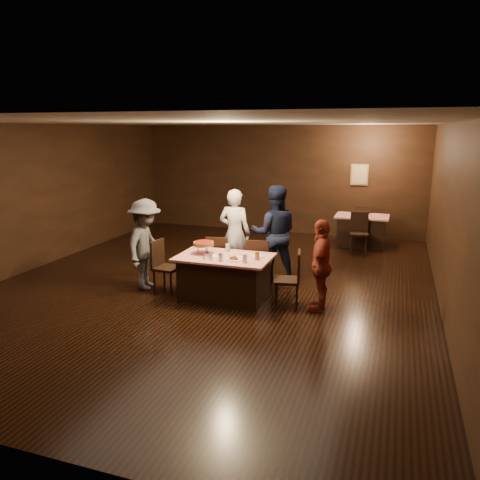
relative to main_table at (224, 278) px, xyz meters
name	(u,v)px	position (x,y,z in m)	size (l,w,h in m)	color
room	(213,171)	(-0.47, 0.70, 1.75)	(10.00, 10.04, 3.02)	black
main_table	(224,278)	(0.00, 0.00, 0.00)	(1.60, 1.00, 0.77)	red
back_table	(361,231)	(1.93, 4.71, 0.00)	(1.30, 0.90, 0.77)	#A70B0B
chair_far_left	(219,259)	(-0.40, 0.75, 0.09)	(0.42, 0.42, 0.95)	black
chair_far_right	(259,263)	(0.40, 0.75, 0.09)	(0.42, 0.42, 0.95)	black
chair_end_left	(167,267)	(-1.10, 0.00, 0.09)	(0.42, 0.42, 0.95)	black
chair_end_right	(287,279)	(1.10, 0.00, 0.09)	(0.42, 0.42, 0.95)	black
chair_back_near	(359,233)	(1.93, 4.01, 0.09)	(0.42, 0.42, 0.95)	black
chair_back_far	(363,223)	(1.93, 5.31, 0.09)	(0.42, 0.42, 0.95)	black
diner_white_jacket	(235,233)	(-0.26, 1.29, 0.49)	(0.64, 0.42, 1.76)	white
diner_navy_hoodie	(274,233)	(0.54, 1.30, 0.55)	(0.91, 0.71, 1.86)	black
diner_grey_knit	(146,244)	(-1.56, 0.08, 0.45)	(1.08, 0.62, 1.67)	#4F4F53
diner_red_shirt	(321,265)	(1.65, 0.04, 0.37)	(0.88, 0.37, 1.51)	#9C3625
pizza_stand	(204,243)	(-0.40, 0.05, 0.57)	(0.38, 0.38, 0.22)	black
plate_with_slice	(235,259)	(0.25, -0.18, 0.41)	(0.25, 0.25, 0.06)	white
plate_empty	(258,256)	(0.55, 0.15, 0.39)	(0.25, 0.25, 0.01)	white
glass_front_left	(221,257)	(0.05, -0.30, 0.46)	(0.08, 0.08, 0.14)	silver
glass_front_right	(245,258)	(0.45, -0.25, 0.46)	(0.08, 0.08, 0.14)	silver
glass_amber	(257,256)	(0.60, -0.05, 0.46)	(0.08, 0.08, 0.14)	#BF7F26
glass_back	(228,248)	(-0.05, 0.30, 0.46)	(0.08, 0.08, 0.14)	silver
condiments	(208,257)	(-0.18, -0.28, 0.43)	(0.17, 0.10, 0.09)	silver
napkin_center	(241,257)	(0.30, 0.00, 0.39)	(0.16, 0.16, 0.01)	white
napkin_left	(215,256)	(-0.15, -0.05, 0.39)	(0.16, 0.16, 0.01)	white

